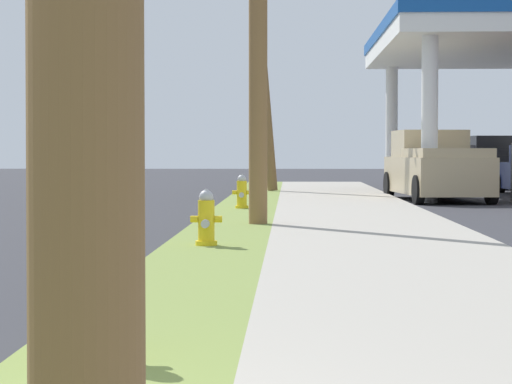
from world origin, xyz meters
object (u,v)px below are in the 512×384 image
Objects in this scene: utility_pole_background at (261,50)px; truck_black_on_apron at (499,163)px; fire_hydrant_third at (242,193)px; fire_hydrant_nearest at (97,304)px; truck_tan_at_forecourt at (436,168)px; fire_hydrant_second at (206,221)px.

utility_pole_background reaches higher than truck_black_on_apron.
fire_hydrant_third is at bearing -90.73° from utility_pole_background.
truck_tan_at_forecourt is at bearing 77.36° from fire_hydrant_nearest.
utility_pole_background is 11.81m from truck_black_on_apron.
fire_hydrant_nearest is at bearing -102.64° from truck_tan_at_forecourt.
fire_hydrant_third is 11.24m from utility_pole_background.
truck_black_on_apron is (9.11, 34.21, 0.47)m from fire_hydrant_nearest.
fire_hydrant_nearest is 35.40m from truck_black_on_apron.
fire_hydrant_second is at bearing -108.84° from truck_black_on_apron.
truck_tan_at_forecourt is at bearing 71.67° from fire_hydrant_second.
fire_hydrant_nearest is 7.67m from fire_hydrant_second.
fire_hydrant_second is 20.08m from utility_pole_background.
truck_black_on_apron reaches higher than fire_hydrant_third.
truck_tan_at_forecourt is (5.11, 6.40, 0.47)m from fire_hydrant_third.
utility_pole_background reaches higher than truck_tan_at_forecourt.
truck_black_on_apron is (8.87, 6.88, -3.65)m from utility_pole_background.
fire_hydrant_second is (0.05, 7.67, 0.00)m from fire_hydrant_nearest.
fire_hydrant_third is (0.05, 9.20, 0.00)m from fire_hydrant_second.
fire_hydrant_third is at bearing -117.44° from truck_black_on_apron.
utility_pole_background is at bearing 89.50° from fire_hydrant_nearest.
truck_tan_at_forecourt reaches higher than fire_hydrant_third.
truck_black_on_apron reaches higher than fire_hydrant_nearest.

